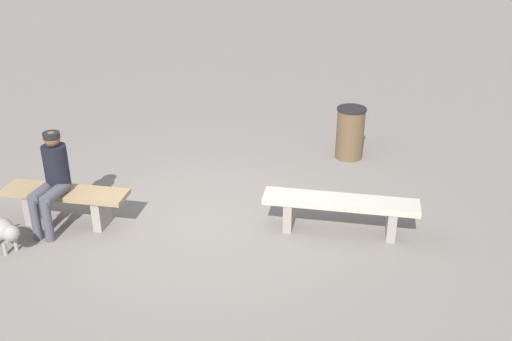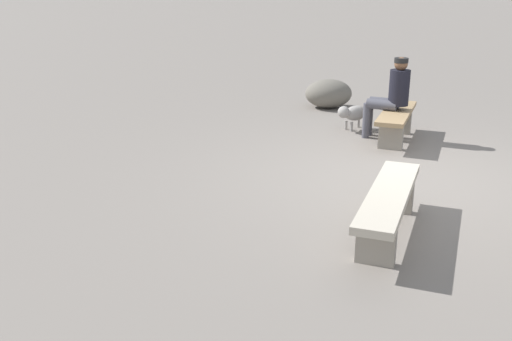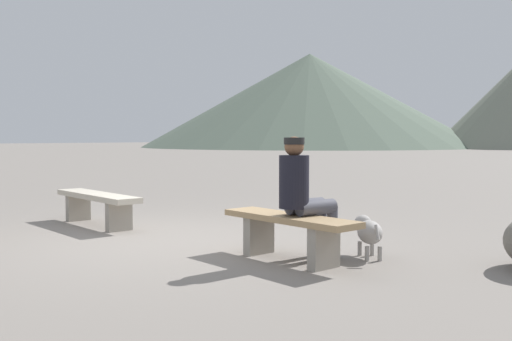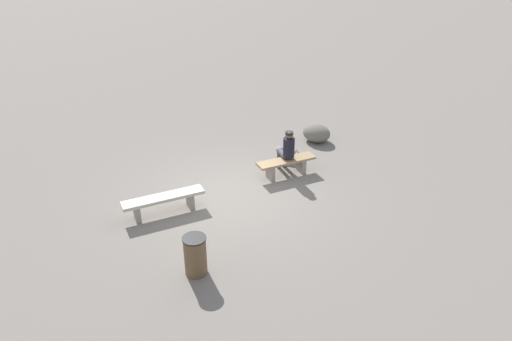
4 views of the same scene
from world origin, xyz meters
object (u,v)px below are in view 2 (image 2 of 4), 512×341
at_px(bench_left, 388,203).
at_px(boulder, 328,94).
at_px(bench_right, 396,119).
at_px(dog, 353,113).
at_px(seated_person, 391,93).

relative_size(bench_left, boulder, 2.23).
height_order(bench_right, dog, bench_right).
height_order(bench_right, boulder, boulder).
bearing_deg(bench_left, seated_person, 8.56).
distance_m(bench_left, dog, 3.97).
xyz_separation_m(bench_left, boulder, (5.45, 1.12, -0.07)).
height_order(bench_right, seated_person, seated_person).
relative_size(bench_left, seated_person, 1.55).
xyz_separation_m(bench_right, dog, (0.51, 0.66, -0.06)).
xyz_separation_m(bench_left, dog, (3.92, 0.57, -0.06)).
height_order(bench_left, boulder, boulder).
xyz_separation_m(dog, boulder, (1.52, 0.55, -0.01)).
bearing_deg(seated_person, bench_right, -116.98).
bearing_deg(boulder, bench_right, -149.27).
bearing_deg(bench_left, boulder, 19.93).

